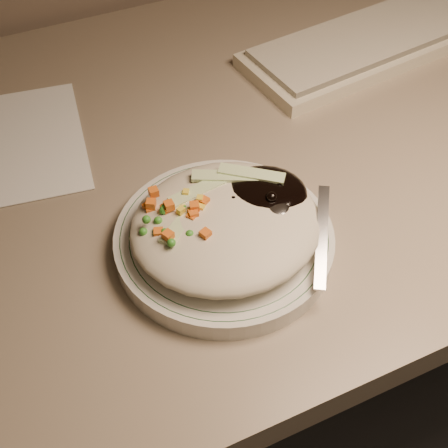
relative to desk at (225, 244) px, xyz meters
name	(u,v)px	position (x,y,z in m)	size (l,w,h in m)	color
desk	(225,244)	(0.00, 0.00, 0.00)	(1.40, 0.70, 0.74)	#80715D
plate	(224,241)	(-0.07, -0.16, 0.21)	(0.22, 0.22, 0.02)	silver
plate_rim	(224,235)	(-0.07, -0.16, 0.22)	(0.21, 0.21, 0.00)	#144723
meal	(228,219)	(-0.07, -0.16, 0.24)	(0.21, 0.19, 0.05)	#B2A890
keyboard	(374,41)	(0.28, 0.09, 0.21)	(0.40, 0.18, 0.03)	beige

